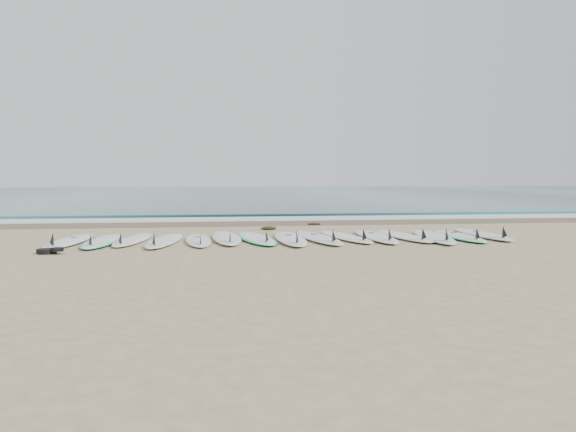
{
  "coord_description": "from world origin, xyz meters",
  "views": [
    {
      "loc": [
        -1.56,
        -11.21,
        1.28
      ],
      "look_at": [
        0.19,
        1.26,
        0.4
      ],
      "focal_mm": 35.0,
      "sensor_mm": 36.0,
      "label": 1
    }
  ],
  "objects": [
    {
      "name": "surfboard_9",
      "position": [
        1.22,
        -0.01,
        0.06
      ],
      "size": [
        0.93,
        2.57,
        0.32
      ],
      "rotation": [
        0.0,
        0.0,
        0.17
      ],
      "color": "white",
      "rests_on": "ground"
    },
    {
      "name": "wet_sand_band",
      "position": [
        0.0,
        4.1,
        0.01
      ],
      "size": [
        120.0,
        1.8,
        0.01
      ],
      "primitive_type": "cube",
      "color": "brown",
      "rests_on": "ground"
    },
    {
      "name": "foam_band",
      "position": [
        0.0,
        5.5,
        0.02
      ],
      "size": [
        120.0,
        1.4,
        0.04
      ],
      "primitive_type": "cube",
      "color": "silver",
      "rests_on": "ground"
    },
    {
      "name": "surfboard_2",
      "position": [
        -3.07,
        0.06,
        0.05
      ],
      "size": [
        0.78,
        2.44,
        0.31
      ],
      "rotation": [
        0.0,
        0.0,
        -0.12
      ],
      "color": "white",
      "rests_on": "ground"
    },
    {
      "name": "surfboard_8",
      "position": [
        0.62,
        -0.13,
        0.06
      ],
      "size": [
        0.86,
        2.76,
        0.35
      ],
      "rotation": [
        0.0,
        0.0,
        0.11
      ],
      "color": "white",
      "rests_on": "ground"
    },
    {
      "name": "leash_coil",
      "position": [
        -4.22,
        -1.47,
        0.05
      ],
      "size": [
        0.46,
        0.36,
        0.11
      ],
      "color": "black",
      "rests_on": "ground"
    },
    {
      "name": "surfboard_0",
      "position": [
        -4.24,
        -0.04,
        0.06
      ],
      "size": [
        0.73,
        2.64,
        0.33
      ],
      "rotation": [
        0.0,
        0.0,
        -0.07
      ],
      "color": "white",
      "rests_on": "ground"
    },
    {
      "name": "surfboard_11",
      "position": [
        2.45,
        -0.03,
        0.06
      ],
      "size": [
        0.77,
        2.59,
        0.33
      ],
      "rotation": [
        0.0,
        0.0,
        0.1
      ],
      "color": "white",
      "rests_on": "ground"
    },
    {
      "name": "surfboard_14",
      "position": [
        4.24,
        0.04,
        0.06
      ],
      "size": [
        0.62,
        2.66,
        0.34
      ],
      "rotation": [
        0.0,
        0.0,
        -0.03
      ],
      "color": "white",
      "rests_on": "ground"
    },
    {
      "name": "surfboard_10",
      "position": [
        1.85,
        -0.06,
        0.06
      ],
      "size": [
        0.61,
        2.7,
        0.34
      ],
      "rotation": [
        0.0,
        0.0,
        -0.02
      ],
      "color": "white",
      "rests_on": "ground"
    },
    {
      "name": "surfboard_1",
      "position": [
        -3.62,
        -0.07,
        0.05
      ],
      "size": [
        0.7,
        2.53,
        0.32
      ],
      "rotation": [
        0.0,
        0.0,
        -0.04
      ],
      "color": "white",
      "rests_on": "ground"
    },
    {
      "name": "seaweed_near",
      "position": [
        -0.14,
        2.28,
        0.04
      ],
      "size": [
        0.39,
        0.3,
        0.08
      ],
      "primitive_type": "ellipsoid",
      "color": "black",
      "rests_on": "ground"
    },
    {
      "name": "surfboard_6",
      "position": [
        -0.63,
        0.02,
        0.05
      ],
      "size": [
        0.94,
        2.63,
        0.33
      ],
      "rotation": [
        0.0,
        0.0,
        0.13
      ],
      "color": "white",
      "rests_on": "ground"
    },
    {
      "name": "surfboard_13",
      "position": [
        3.62,
        -0.13,
        0.05
      ],
      "size": [
        0.71,
        2.54,
        0.32
      ],
      "rotation": [
        0.0,
        0.0,
        -0.04
      ],
      "color": "white",
      "rests_on": "ground"
    },
    {
      "name": "ground",
      "position": [
        0.0,
        0.0,
        0.0
      ],
      "size": [
        120.0,
        120.0,
        0.0
      ],
      "primitive_type": "plane",
      "color": "tan"
    },
    {
      "name": "seaweed_far",
      "position": [
        1.19,
        3.38,
        0.03
      ],
      "size": [
        0.34,
        0.27,
        0.07
      ],
      "primitive_type": "ellipsoid",
      "color": "black",
      "rests_on": "ground"
    },
    {
      "name": "surfboard_4",
      "position": [
        -1.79,
        -0.2,
        0.05
      ],
      "size": [
        0.65,
        2.37,
        0.3
      ],
      "rotation": [
        0.0,
        0.0,
        0.07
      ],
      "color": "white",
      "rests_on": "ground"
    },
    {
      "name": "surfboard_5",
      "position": [
        -1.23,
        0.12,
        0.06
      ],
      "size": [
        0.67,
        2.72,
        0.35
      ],
      "rotation": [
        0.0,
        0.0,
        0.04
      ],
      "color": "white",
      "rests_on": "ground"
    },
    {
      "name": "surfboard_12",
      "position": [
        3.01,
        -0.28,
        0.06
      ],
      "size": [
        1.02,
        2.85,
        0.36
      ],
      "rotation": [
        0.0,
        0.0,
        -0.16
      ],
      "color": "silver",
      "rests_on": "ground"
    },
    {
      "name": "wave_crest",
      "position": [
        0.0,
        7.0,
        0.05
      ],
      "size": [
        120.0,
        1.0,
        0.1
      ],
      "primitive_type": "cube",
      "color": "#1F555D",
      "rests_on": "ground"
    },
    {
      "name": "surfboard_3",
      "position": [
        -2.44,
        -0.2,
        0.06
      ],
      "size": [
        0.84,
        2.66,
        0.33
      ],
      "rotation": [
        0.0,
        0.0,
        -0.12
      ],
      "color": "white",
      "rests_on": "ground"
    },
    {
      "name": "ocean",
      "position": [
        0.0,
        32.5,
        0.01
      ],
      "size": [
        120.0,
        55.0,
        0.03
      ],
      "primitive_type": "cube",
      "color": "#1F555D",
      "rests_on": "ground"
    },
    {
      "name": "surfboard_7",
      "position": [
        0.03,
        -0.22,
        0.06
      ],
      "size": [
        0.61,
        2.74,
        0.35
      ],
      "rotation": [
        0.0,
        0.0,
        -0.02
      ],
      "color": "white",
      "rests_on": "ground"
    }
  ]
}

